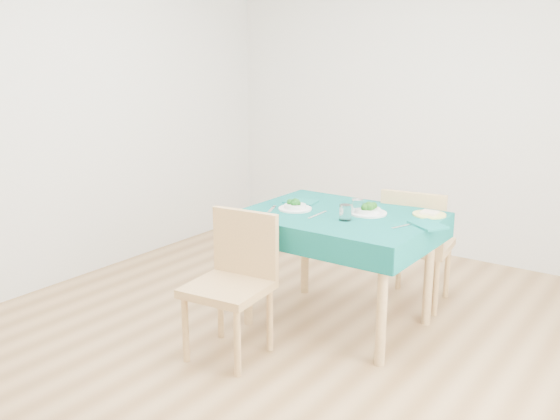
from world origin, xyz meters
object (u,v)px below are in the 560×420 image
Objects in this scene: chair_near at (227,269)px; side_plate at (429,214)px; bowl_near at (295,205)px; bowl_far at (368,208)px; chair_far at (419,228)px; table at (338,270)px.

chair_near is 1.33m from side_plate.
chair_near reaches higher than bowl_near.
bowl_far is (0.45, 0.86, 0.25)m from chair_near.
bowl_near is at bearing -158.13° from bowl_far.
bowl_near is at bearing -154.30° from side_plate.
chair_near is 1.53m from chair_far.
side_plate is at bearing 111.43° from chair_far.
chair_far is (0.57, 1.42, 0.00)m from chair_near.
table is 0.68m from side_plate.
bowl_near is at bearing 82.96° from chair_near.
side_plate is (0.33, 0.19, -0.03)m from bowl_far.
bowl_far is at bearing 69.31° from chair_far.
bowl_near reaches higher than side_plate.
chair_near is at bearing 59.39° from chair_far.
table is at bearing -148.34° from side_plate.
chair_near reaches higher than table.
table is 0.83m from chair_near.
bowl_near reaches higher than table.
table is 4.93× the size of bowl_far.
bowl_near is 1.04× the size of side_plate.
bowl_near is (-0.56, -0.74, 0.24)m from chair_far.
bowl_far is at bearing 21.87° from bowl_near.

